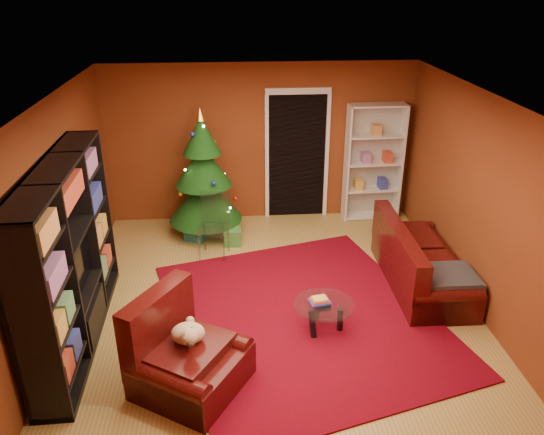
{
  "coord_description": "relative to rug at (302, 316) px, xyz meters",
  "views": [
    {
      "loc": [
        -0.48,
        -5.61,
        3.84
      ],
      "look_at": [
        0.0,
        0.4,
        1.05
      ],
      "focal_mm": 35.0,
      "sensor_mm": 36.0,
      "label": 1
    }
  ],
  "objects": [
    {
      "name": "media_unit",
      "position": [
        -2.6,
        -0.16,
        1.03
      ],
      "size": [
        0.49,
        2.71,
        2.07
      ],
      "primitive_type": null,
      "rotation": [
        0.0,
        0.0,
        0.03
      ],
      "color": "black",
      "rests_on": "floor"
    },
    {
      "name": "doorway",
      "position": [
        0.28,
        2.99,
        1.04
      ],
      "size": [
        1.06,
        0.6,
        2.16
      ],
      "primitive_type": null,
      "color": "black",
      "rests_on": "floor"
    },
    {
      "name": "armchair",
      "position": [
        -1.27,
        -1.1,
        0.4
      ],
      "size": [
        1.44,
        1.44,
        0.82
      ],
      "primitive_type": null,
      "rotation": [
        0.0,
        0.0,
        1.01
      ],
      "color": "#320807",
      "rests_on": "rug"
    },
    {
      "name": "christmas_tree",
      "position": [
        -1.25,
        2.41,
        0.99
      ],
      "size": [
        1.3,
        1.3,
        2.06
      ],
      "primitive_type": null,
      "rotation": [
        0.0,
        0.0,
        -0.13
      ],
      "color": "#0C340D",
      "rests_on": "floor"
    },
    {
      "name": "wall_left",
      "position": [
        -2.85,
        0.26,
        1.29
      ],
      "size": [
        0.05,
        5.5,
        2.6
      ],
      "primitive_type": "cube",
      "color": "brown",
      "rests_on": "ground"
    },
    {
      "name": "dog",
      "position": [
        -1.29,
        -1.03,
        0.6
      ],
      "size": [
        0.47,
        0.5,
        0.27
      ],
      "primitive_type": null,
      "rotation": [
        0.0,
        0.0,
        1.01
      ],
      "color": "#CDB38D",
      "rests_on": "armchair"
    },
    {
      "name": "gift_box_green",
      "position": [
        -0.83,
        1.99,
        0.12
      ],
      "size": [
        0.26,
        0.26,
        0.25
      ],
      "primitive_type": "cube",
      "rotation": [
        0.0,
        0.0,
        -0.03
      ],
      "color": "#357830",
      "rests_on": "floor"
    },
    {
      "name": "white_bookshelf",
      "position": [
        1.54,
        2.83,
        0.96
      ],
      "size": [
        0.94,
        0.36,
        2.0
      ],
      "primitive_type": null,
      "rotation": [
        0.0,
        0.0,
        0.03
      ],
      "color": "white",
      "rests_on": "floor"
    },
    {
      "name": "wall_back",
      "position": [
        -0.32,
        3.04,
        1.29
      ],
      "size": [
        5.0,
        0.05,
        2.6
      ],
      "primitive_type": "cube",
      "color": "brown",
      "rests_on": "ground"
    },
    {
      "name": "rug",
      "position": [
        0.0,
        0.0,
        0.0
      ],
      "size": [
        3.87,
        4.22,
        0.02
      ],
      "primitive_type": "cube",
      "rotation": [
        0.0,
        0.0,
        0.27
      ],
      "color": "#670412",
      "rests_on": "floor"
    },
    {
      "name": "gift_box_teal",
      "position": [
        -1.39,
        2.23,
        0.15
      ],
      "size": [
        0.41,
        0.41,
        0.31
      ],
      "primitive_type": "cube",
      "rotation": [
        0.0,
        0.0,
        -0.4
      ],
      "color": "#1F6C72",
      "rests_on": "floor"
    },
    {
      "name": "ceiling",
      "position": [
        -0.32,
        0.26,
        2.61
      ],
      "size": [
        5.0,
        5.5,
        0.05
      ],
      "primitive_type": "cube",
      "color": "silver",
      "rests_on": "wall_back"
    },
    {
      "name": "floor",
      "position": [
        -0.32,
        0.26,
        -0.04
      ],
      "size": [
        5.0,
        5.5,
        0.05
      ],
      "primitive_type": "cube",
      "color": "olive",
      "rests_on": "ground"
    },
    {
      "name": "coffee_table",
      "position": [
        0.21,
        -0.28,
        0.18
      ],
      "size": [
        0.83,
        0.83,
        0.44
      ],
      "primitive_type": null,
      "rotation": [
        0.0,
        0.0,
        0.18
      ],
      "color": "gray",
      "rests_on": "rug"
    },
    {
      "name": "gift_box_red",
      "position": [
        -1.29,
        2.57,
        0.11
      ],
      "size": [
        0.27,
        0.27,
        0.25
      ],
      "primitive_type": "cube",
      "rotation": [
        0.0,
        0.0,
        -0.09
      ],
      "color": "maroon",
      "rests_on": "floor"
    },
    {
      "name": "wall_right",
      "position": [
        2.2,
        0.26,
        1.29
      ],
      "size": [
        0.05,
        5.5,
        2.6
      ],
      "primitive_type": "cube",
      "color": "brown",
      "rests_on": "ground"
    },
    {
      "name": "sofa",
      "position": [
        1.7,
        0.64,
        0.41
      ],
      "size": [
        0.91,
        1.98,
        0.85
      ],
      "primitive_type": null,
      "rotation": [
        0.0,
        0.0,
        1.56
      ],
      "color": "#320807",
      "rests_on": "rug"
    },
    {
      "name": "acrylic_chair",
      "position": [
        -1.11,
        1.63,
        0.42
      ],
      "size": [
        0.53,
        0.56,
        0.86
      ],
      "primitive_type": null,
      "rotation": [
        0.0,
        0.0,
        -0.2
      ],
      "color": "#66605B",
      "rests_on": "rug"
    }
  ]
}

